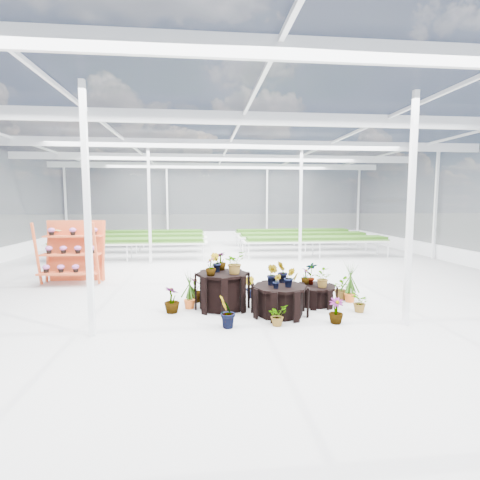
{
  "coord_description": "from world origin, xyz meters",
  "views": [
    {
      "loc": [
        -1.01,
        -10.83,
        2.45
      ],
      "look_at": [
        0.12,
        0.05,
        1.3
      ],
      "focal_mm": 28.0,
      "sensor_mm": 36.0,
      "label": 1
    }
  ],
  "objects": [
    {
      "name": "steel_frame",
      "position": [
        0.0,
        0.0,
        2.25
      ],
      "size": [
        18.0,
        24.0,
        4.5
      ],
      "primitive_type": null,
      "color": "silver",
      "rests_on": "ground"
    },
    {
      "name": "nursery_plants",
      "position": [
        0.64,
        -2.54,
        0.52
      ],
      "size": [
        4.67,
        2.95,
        1.33
      ],
      "color": "#254B13",
      "rests_on": "ground"
    },
    {
      "name": "shelf_rack",
      "position": [
        -4.84,
        0.58,
        0.93
      ],
      "size": [
        1.79,
        1.0,
        1.86
      ],
      "primitive_type": null,
      "rotation": [
        0.0,
        0.0,
        -0.04
      ],
      "color": "#C94E26",
      "rests_on": "ground"
    },
    {
      "name": "plinth_tall",
      "position": [
        -0.54,
        -2.49,
        0.41
      ],
      "size": [
        1.24,
        1.24,
        0.83
      ],
      "primitive_type": "cylinder",
      "rotation": [
        0.0,
        0.0,
        0.02
      ],
      "color": "black",
      "rests_on": "ground"
    },
    {
      "name": "bird_table",
      "position": [
        -5.36,
        1.23,
        0.91
      ],
      "size": [
        0.52,
        0.52,
        1.82
      ],
      "primitive_type": null,
      "rotation": [
        0.0,
        0.0,
        0.23
      ],
      "color": "tan",
      "rests_on": "ground"
    },
    {
      "name": "plinth_low",
      "position": [
        1.66,
        -2.39,
        0.23
      ],
      "size": [
        1.33,
        1.33,
        0.45
      ],
      "primitive_type": "cylinder",
      "rotation": [
        0.0,
        0.0,
        0.42
      ],
      "color": "black",
      "rests_on": "ground"
    },
    {
      "name": "nursery_benches",
      "position": [
        0.0,
        7.2,
        0.42
      ],
      "size": [
        16.0,
        7.0,
        0.84
      ],
      "primitive_type": null,
      "color": "silver",
      "rests_on": "ground"
    },
    {
      "name": "ground_plane",
      "position": [
        0.0,
        0.0,
        0.0
      ],
      "size": [
        24.0,
        24.0,
        0.0
      ],
      "primitive_type": "plane",
      "color": "gray",
      "rests_on": "ground"
    },
    {
      "name": "plinth_mid",
      "position": [
        0.66,
        -3.09,
        0.32
      ],
      "size": [
        1.58,
        1.58,
        0.64
      ],
      "primitive_type": "cylinder",
      "rotation": [
        0.0,
        0.0,
        0.39
      ],
      "color": "black",
      "rests_on": "ground"
    },
    {
      "name": "greenhouse_shell",
      "position": [
        0.0,
        0.0,
        2.25
      ],
      "size": [
        18.0,
        24.0,
        4.5
      ],
      "primitive_type": null,
      "color": "white",
      "rests_on": "ground"
    }
  ]
}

